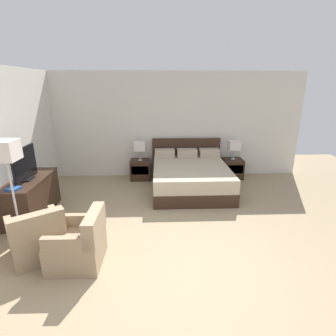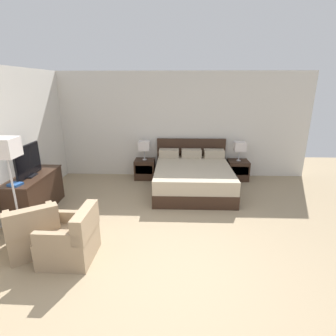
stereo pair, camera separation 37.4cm
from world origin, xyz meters
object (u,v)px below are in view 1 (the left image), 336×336
at_px(bed, 190,176).
at_px(armchair_by_window, 37,238).
at_px(dresser, 32,196).
at_px(nightstand_right, 232,168).
at_px(floor_lamp, 6,158).
at_px(table_lamp_left, 140,146).
at_px(book_red_cover, 13,189).
at_px(table_lamp_right, 234,145).
at_px(armchair_companion, 79,244).
at_px(tv, 25,164).
at_px(nightstand_left, 141,170).

bearing_deg(bed, armchair_by_window, -135.23).
bearing_deg(bed, dresser, -159.02).
bearing_deg(armchair_by_window, bed, 44.77).
height_order(nightstand_right, dresser, dresser).
height_order(armchair_by_window, floor_lamp, floor_lamp).
height_order(nightstand_right, table_lamp_left, table_lamp_left).
bearing_deg(book_red_cover, nightstand_right, 29.49).
xyz_separation_m(bed, table_lamp_right, (1.20, 0.72, 0.56)).
bearing_deg(armchair_companion, table_lamp_left, 79.37).
bearing_deg(nightstand_right, floor_lamp, -146.36).
xyz_separation_m(bed, table_lamp_left, (-1.20, 0.72, 0.56)).
distance_m(table_lamp_right, floor_lamp, 4.99).
relative_size(table_lamp_right, book_red_cover, 2.48).
xyz_separation_m(armchair_by_window, armchair_companion, (0.64, -0.18, 0.00)).
bearing_deg(dresser, book_red_cover, -90.23).
distance_m(table_lamp_right, book_red_cover, 4.94).
bearing_deg(book_red_cover, table_lamp_left, 52.10).
xyz_separation_m(dresser, tv, (0.00, -0.06, 0.64)).
distance_m(nightstand_left, armchair_by_window, 3.41).
height_order(nightstand_left, table_lamp_left, table_lamp_left).
height_order(nightstand_left, table_lamp_right, table_lamp_right).
bearing_deg(nightstand_left, table_lamp_left, 90.00).
height_order(book_red_cover, armchair_by_window, book_red_cover).
xyz_separation_m(tv, book_red_cover, (-0.00, -0.47, -0.27)).
relative_size(nightstand_right, table_lamp_left, 1.05).
relative_size(table_lamp_right, tv, 0.61).
relative_size(nightstand_left, armchair_companion, 0.67).
xyz_separation_m(nightstand_right, table_lamp_right, (0.00, 0.00, 0.62)).
distance_m(table_lamp_left, dresser, 2.73).
bearing_deg(floor_lamp, nightstand_right, 33.64).
height_order(bed, nightstand_left, bed).
bearing_deg(book_red_cover, table_lamp_right, 29.51).
height_order(tv, floor_lamp, floor_lamp).
bearing_deg(nightstand_left, bed, -30.95).
bearing_deg(bed, floor_lamp, -145.30).
distance_m(nightstand_left, table_lamp_left, 0.62).
height_order(nightstand_left, dresser, dresser).
distance_m(table_lamp_left, armchair_by_window, 3.46).
bearing_deg(nightstand_left, armchair_companion, -100.64).
distance_m(table_lamp_right, armchair_companion, 4.55).
height_order(armchair_by_window, armchair_companion, same).
relative_size(tv, book_red_cover, 4.06).
xyz_separation_m(table_lamp_right, floor_lamp, (-4.13, -2.75, 0.49)).
bearing_deg(table_lamp_left, dresser, -134.74).
xyz_separation_m(nightstand_right, tv, (-4.29, -1.97, 0.76)).
bearing_deg(nightstand_left, table_lamp_right, 0.03).
height_order(bed, armchair_by_window, bed).
relative_size(dresser, tv, 1.73).
distance_m(armchair_by_window, floor_lamp, 1.24).
height_order(bed, tv, tv).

